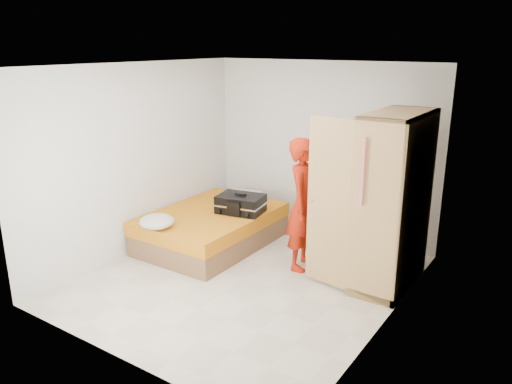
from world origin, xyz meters
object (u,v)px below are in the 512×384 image
Objects in this scene: round_cushion at (157,222)px; bed at (212,228)px; wardrobe at (388,206)px; person at (304,204)px; suitcase at (241,204)px.

bed is at bearing 78.09° from round_cushion.
wardrobe is at bearing 22.54° from round_cushion.
wardrobe reaches higher than round_cushion.
person is (-1.04, -0.14, -0.14)m from wardrobe.
person is 2.37× the size of suitcase.
person is 1.14m from suitcase.
suitcase is at bearing 32.69° from bed.
suitcase is at bearing 179.67° from wardrobe.
round_cushion is (-0.19, -0.90, 0.34)m from bed.
bed is 2.78× the size of suitcase.
suitcase is at bearing 64.15° from round_cushion.
suitcase is 1.58× the size of round_cushion.
bed is at bearing 82.81° from person.
bed is at bearing -157.78° from suitcase.
round_cushion is at bearing -101.91° from bed.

